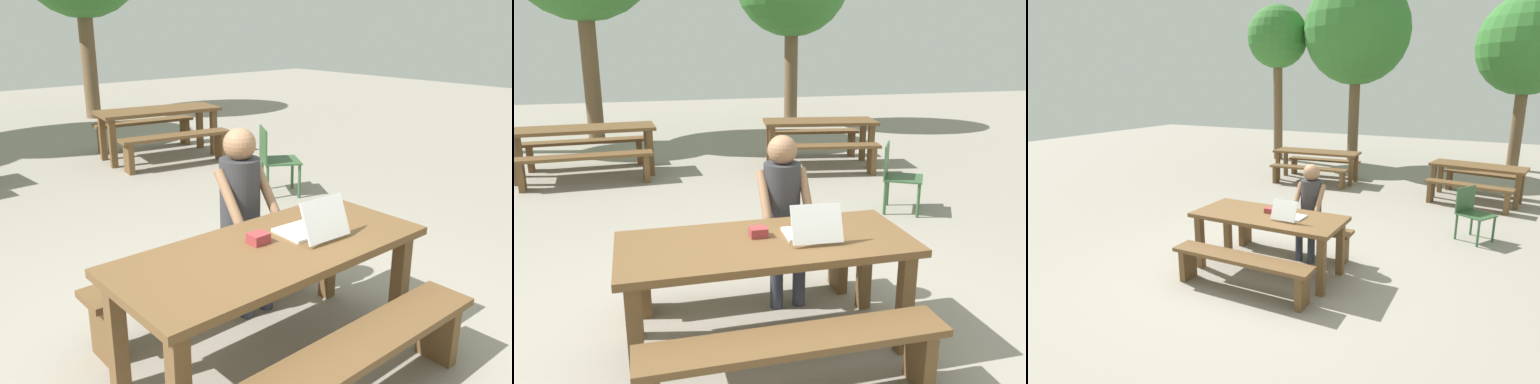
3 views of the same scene
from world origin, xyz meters
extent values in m
plane|color=gray|center=(0.00, 0.00, 0.00)|extent=(30.00, 30.00, 0.00)
cube|color=brown|center=(0.00, 0.00, 0.73)|extent=(1.91, 0.83, 0.05)
cube|color=brown|center=(-0.85, -0.32, 0.35)|extent=(0.09, 0.09, 0.71)
cube|color=brown|center=(0.85, -0.32, 0.35)|extent=(0.09, 0.09, 0.71)
cube|color=brown|center=(-0.85, 0.32, 0.35)|extent=(0.09, 0.09, 0.71)
cube|color=brown|center=(0.85, 0.32, 0.35)|extent=(0.09, 0.09, 0.71)
cube|color=brown|center=(0.00, -0.66, 0.42)|extent=(1.76, 0.30, 0.05)
cube|color=brown|center=(0.78, -0.66, 0.20)|extent=(0.08, 0.24, 0.40)
cube|color=brown|center=(0.00, 0.66, 0.42)|extent=(1.76, 0.30, 0.05)
cube|color=brown|center=(-0.78, 0.66, 0.20)|extent=(0.08, 0.24, 0.40)
cube|color=brown|center=(0.78, 0.66, 0.20)|extent=(0.08, 0.24, 0.40)
cube|color=white|center=(0.30, 0.03, 0.77)|extent=(0.34, 0.27, 0.02)
cube|color=white|center=(0.29, -0.14, 0.89)|extent=(0.33, 0.13, 0.24)
cube|color=#0F1933|center=(0.29, -0.13, 0.90)|extent=(0.31, 0.11, 0.22)
cube|color=#993338|center=(-0.03, 0.08, 0.79)|extent=(0.11, 0.10, 0.06)
cylinder|color=#333847|center=(0.20, 0.48, 0.22)|extent=(0.10, 0.10, 0.44)
cylinder|color=#333847|center=(0.38, 0.48, 0.22)|extent=(0.10, 0.10, 0.44)
cube|color=#333847|center=(0.29, 0.57, 0.48)|extent=(0.28, 0.28, 0.12)
cylinder|color=#333338|center=(0.29, 0.66, 0.81)|extent=(0.29, 0.29, 0.58)
cylinder|color=#936B4C|center=(0.13, 0.56, 0.86)|extent=(0.07, 0.32, 0.41)
cylinder|color=#936B4C|center=(0.46, 0.56, 0.86)|extent=(0.07, 0.32, 0.41)
sphere|color=#936B4C|center=(0.29, 0.66, 1.21)|extent=(0.23, 0.23, 0.23)
cube|color=#335933|center=(2.29, 2.39, 0.42)|extent=(0.60, 0.60, 0.02)
cube|color=#335933|center=(2.11, 2.50, 0.62)|extent=(0.25, 0.39, 0.39)
cylinder|color=#335933|center=(2.36, 2.13, 0.20)|extent=(0.04, 0.04, 0.41)
cylinder|color=#335933|center=(2.55, 2.45, 0.20)|extent=(0.04, 0.04, 0.41)
cylinder|color=#335933|center=(2.03, 2.33, 0.20)|extent=(0.04, 0.04, 0.41)
cylinder|color=#335933|center=(2.23, 2.65, 0.20)|extent=(0.04, 0.04, 0.41)
cube|color=brown|center=(-1.51, 5.14, 0.72)|extent=(2.12, 0.82, 0.05)
cube|color=brown|center=(-2.43, 4.83, 0.35)|extent=(0.10, 0.10, 0.69)
cube|color=brown|center=(-0.56, 4.94, 0.35)|extent=(0.10, 0.10, 0.69)
cube|color=brown|center=(-2.46, 5.33, 0.35)|extent=(0.10, 0.10, 0.69)
cube|color=brown|center=(-0.59, 5.44, 0.35)|extent=(0.10, 0.10, 0.69)
cube|color=brown|center=(-1.47, 4.55, 0.42)|extent=(1.88, 0.41, 0.05)
cube|color=brown|center=(-2.31, 4.49, 0.20)|extent=(0.09, 0.24, 0.40)
cube|color=brown|center=(-0.64, 4.60, 0.20)|extent=(0.09, 0.24, 0.40)
cube|color=brown|center=(-1.55, 5.72, 0.42)|extent=(1.88, 0.41, 0.05)
cube|color=brown|center=(-2.38, 5.67, 0.20)|extent=(0.09, 0.24, 0.40)
cube|color=brown|center=(-0.71, 5.78, 0.20)|extent=(0.09, 0.24, 0.40)
cube|color=brown|center=(2.14, 4.94, 0.72)|extent=(1.88, 0.99, 0.05)
cube|color=brown|center=(1.31, 4.82, 0.35)|extent=(0.10, 0.10, 0.69)
cube|color=brown|center=(2.88, 4.56, 0.35)|extent=(0.10, 0.10, 0.69)
cube|color=brown|center=(1.40, 5.32, 0.35)|extent=(0.10, 0.10, 0.69)
cube|color=brown|center=(2.97, 5.06, 0.35)|extent=(0.10, 0.10, 0.69)
cube|color=brown|center=(2.03, 4.28, 0.44)|extent=(1.64, 0.56, 0.05)
cube|color=brown|center=(1.34, 4.40, 0.21)|extent=(0.12, 0.25, 0.42)
cube|color=brown|center=(2.73, 4.17, 0.21)|extent=(0.12, 0.25, 0.42)
cube|color=brown|center=(2.25, 5.59, 0.44)|extent=(1.64, 0.56, 0.05)
cube|color=brown|center=(1.55, 5.71, 0.21)|extent=(0.12, 0.25, 0.42)
cube|color=brown|center=(2.94, 5.48, 0.21)|extent=(0.12, 0.25, 0.42)
cylinder|color=brown|center=(2.86, 8.94, 1.28)|extent=(0.31, 0.31, 2.56)
cylinder|color=brown|center=(-1.50, 7.90, 1.46)|extent=(0.32, 0.32, 2.91)
camera|label=1|loc=(-1.91, -2.11, 2.00)|focal=37.36mm
camera|label=2|loc=(-0.78, -3.09, 2.02)|focal=37.06mm
camera|label=3|loc=(2.50, -4.44, 2.36)|focal=29.74mm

